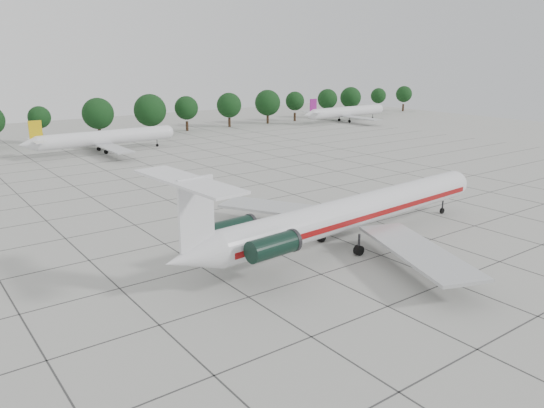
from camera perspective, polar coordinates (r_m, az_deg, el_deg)
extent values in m
plane|color=#A4A49D|center=(54.88, -0.27, -4.91)|extent=(260.00, 260.00, 0.00)
cube|color=#383838|center=(66.94, -7.87, -1.22)|extent=(170.00, 170.00, 0.02)
cylinder|color=silver|center=(56.78, 9.40, -0.65)|extent=(36.54, 6.00, 3.34)
sphere|color=silver|center=(71.30, 18.90, 2.06)|extent=(3.34, 3.34, 3.34)
cone|color=silver|center=(43.71, -8.53, -5.65)|extent=(5.29, 3.70, 3.34)
cube|color=maroon|center=(57.89, 8.12, -0.54)|extent=(35.29, 2.66, 0.56)
cube|color=maroon|center=(55.83, 10.71, -1.27)|extent=(35.29, 2.66, 0.56)
cube|color=#B7BABC|center=(61.46, 1.33, -0.50)|extent=(11.46, 15.50, 0.30)
cube|color=#B7BABC|center=(50.13, 15.42, -4.89)|extent=(9.73, 15.83, 0.30)
cube|color=black|center=(48.58, -3.93, -2.92)|extent=(2.31, 1.47, 0.25)
cylinder|color=black|center=(49.12, -4.43, -2.72)|extent=(4.98, 2.27, 1.92)
cube|color=black|center=(45.21, -0.47, -4.32)|extent=(2.31, 1.47, 0.25)
cylinder|color=black|center=(44.70, 0.12, -4.56)|extent=(4.98, 2.27, 1.92)
cube|color=silver|center=(42.82, -8.15, -1.08)|extent=(3.25, 0.52, 6.06)
cube|color=silver|center=(41.73, -9.11, 2.46)|extent=(3.92, 12.32, 0.22)
cylinder|color=black|center=(70.23, 17.87, -0.22)|extent=(0.22, 0.22, 1.92)
cylinder|color=black|center=(70.39, 17.82, -0.70)|extent=(0.73, 0.33, 0.71)
cylinder|color=black|center=(56.94, 5.31, -2.80)|extent=(0.26, 0.26, 1.82)
cylinder|color=black|center=(57.20, 5.29, -3.57)|extent=(1.05, 0.68, 1.01)
cylinder|color=black|center=(53.64, 9.34, -4.13)|extent=(0.26, 0.26, 1.82)
cylinder|color=black|center=(53.92, 9.30, -4.94)|extent=(1.05, 0.68, 1.01)
imported|color=#BA720A|center=(64.13, 7.71, -1.08)|extent=(0.71, 0.48, 1.92)
cylinder|color=silver|center=(115.16, -17.42, 6.85)|extent=(27.20, 3.00, 3.00)
cube|color=#B7BABC|center=(115.02, -17.84, 6.20)|extent=(3.50, 27.20, 0.25)
cube|color=gold|center=(111.22, -24.10, 7.27)|extent=(2.40, 0.25, 3.60)
cylinder|color=black|center=(117.30, -18.14, 5.65)|extent=(0.80, 0.45, 0.80)
cylinder|color=black|center=(113.18, -17.42, 5.37)|extent=(0.80, 0.45, 0.80)
cylinder|color=silver|center=(163.14, 8.07, 9.82)|extent=(27.20, 3.00, 3.00)
cube|color=#B7BABC|center=(162.57, 7.80, 9.38)|extent=(3.50, 27.20, 0.25)
cube|color=#821772|center=(153.83, 4.46, 10.55)|extent=(2.40, 0.25, 3.60)
cylinder|color=black|center=(164.31, 7.24, 8.98)|extent=(0.80, 0.45, 0.80)
cylinder|color=black|center=(161.17, 8.33, 8.81)|extent=(0.80, 0.45, 0.80)
cylinder|color=#332114|center=(130.97, -23.52, 6.48)|extent=(0.70, 0.70, 2.50)
sphere|color=black|center=(130.39, -23.75, 8.54)|extent=(4.93, 4.93, 4.93)
cylinder|color=#332114|center=(134.48, -18.04, 7.22)|extent=(0.70, 0.70, 2.50)
sphere|color=black|center=(133.93, -18.21, 9.23)|extent=(7.40, 7.40, 7.40)
cylinder|color=#332114|center=(139.16, -12.87, 7.86)|extent=(0.70, 0.70, 2.50)
sphere|color=black|center=(138.63, -12.99, 9.80)|extent=(8.08, 8.08, 8.08)
cylinder|color=#332114|center=(143.51, -9.12, 8.28)|extent=(0.70, 0.70, 2.50)
sphere|color=black|center=(142.99, -9.20, 10.17)|extent=(6.17, 6.17, 6.17)
cylinder|color=#332114|center=(149.98, -4.60, 8.74)|extent=(0.70, 0.70, 2.50)
sphere|color=black|center=(149.48, -4.64, 10.55)|extent=(6.82, 6.82, 6.82)
cylinder|color=#332114|center=(157.29, -0.47, 9.11)|extent=(0.70, 0.70, 2.50)
sphere|color=black|center=(156.81, -0.47, 10.84)|extent=(7.44, 7.44, 7.44)
cylinder|color=#332114|center=(163.44, 2.46, 9.35)|extent=(0.70, 0.70, 2.50)
sphere|color=black|center=(162.98, 2.48, 11.01)|extent=(5.66, 5.66, 5.66)
cylinder|color=#332114|center=(171.98, 5.94, 9.60)|extent=(0.70, 0.70, 2.50)
sphere|color=black|center=(171.54, 5.98, 11.17)|extent=(6.25, 6.25, 6.25)
cylinder|color=#332114|center=(178.96, 8.39, 9.75)|extent=(0.70, 0.70, 2.50)
sphere|color=black|center=(178.54, 8.45, 11.27)|extent=(6.79, 6.79, 6.79)
cylinder|color=#332114|center=(188.43, 11.29, 9.91)|extent=(0.70, 0.70, 2.50)
sphere|color=black|center=(188.03, 11.37, 11.35)|extent=(5.16, 5.16, 5.16)
cylinder|color=#332114|center=(198.32, 13.92, 10.03)|extent=(0.70, 0.70, 2.50)
sphere|color=black|center=(197.95, 14.01, 11.40)|extent=(5.68, 5.68, 5.68)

